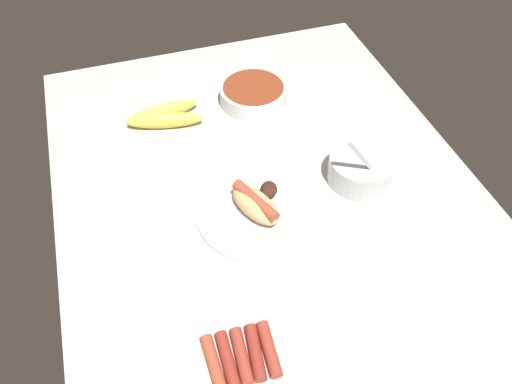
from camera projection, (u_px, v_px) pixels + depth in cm
name	position (u px, v px, depth cm)	size (l,w,h in cm)	color
ground_plane	(271.00, 199.00, 109.04)	(120.00, 90.00, 3.00)	beige
bowl_coleslaw	(361.00, 168.00, 108.40)	(14.17, 14.17, 15.92)	silver
plate_sausages	(242.00, 359.00, 82.52)	(21.70, 21.70, 3.14)	white
plate_hotdog_assembled	(256.00, 208.00, 103.04)	(24.55, 24.55, 5.61)	white
bowl_chili	(253.00, 93.00, 127.31)	(17.12, 17.12, 4.61)	white
banana_bunch	(163.00, 116.00, 122.23)	(10.29, 18.87, 4.00)	#E5D14C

